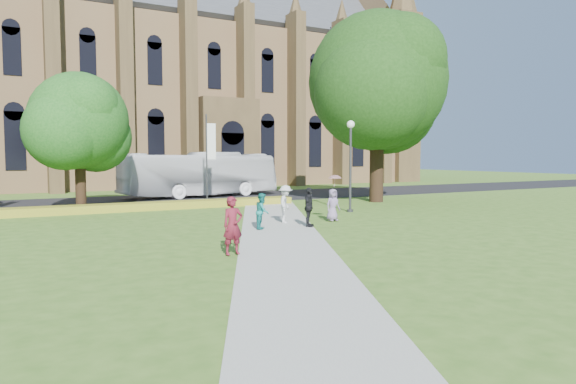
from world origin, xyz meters
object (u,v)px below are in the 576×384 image
streetlamp (351,155)px  tour_coach (201,174)px  large_tree (378,82)px  pedestrian_0 (233,226)px

streetlamp → tour_coach: 15.22m
streetlamp → tour_coach: (-3.87, 14.64, -1.52)m
large_tree → pedestrian_0: size_ratio=7.04×
streetlamp → pedestrian_0: size_ratio=2.80×
tour_coach → pedestrian_0: tour_coach is taller
pedestrian_0 → large_tree: bearing=36.5°
pedestrian_0 → tour_coach: bearing=70.8°
large_tree → tour_coach: size_ratio=1.05×
tour_coach → pedestrian_0: 24.49m
tour_coach → pedestrian_0: size_ratio=6.73×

